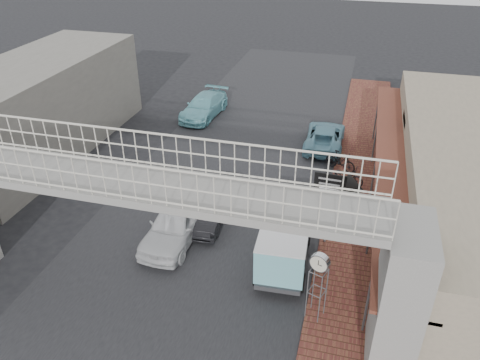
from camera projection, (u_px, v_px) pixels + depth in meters
The scene contains 15 objects.
ground at pixel (194, 243), 19.32m from camera, with size 120.00×120.00×0.00m, color black.
road_strip at pixel (194, 243), 19.31m from camera, with size 10.00×60.00×0.01m, color black.
sidewalk at pixel (358, 224), 20.33m from camera, with size 3.00×40.00×0.10m, color brown.
shophouse_row at pixel (477, 188), 19.17m from camera, with size 7.20×18.00×4.00m.
footbridge at pixel (145, 239), 14.38m from camera, with size 16.40×2.40×6.34m.
building_far_left at pixel (39, 108), 25.50m from camera, with size 5.00×14.00×5.00m, color gray.
white_hatchback at pixel (176, 223), 19.22m from camera, with size 1.81×4.51×1.54m, color silver.
dark_sedan at pixel (210, 208), 20.41m from camera, with size 1.36×3.89×1.28m, color black.
angkot_curb at pixel (325, 136), 26.72m from camera, with size 2.09×4.53×1.26m, color #679FB2.
angkot_far at pixel (204, 106), 30.60m from camera, with size 1.93×4.74×1.38m, color #73BDC8.
angkot_van at pixel (285, 239), 17.54m from camera, with size 2.03×4.06×1.94m.
motorcycle_near at pixel (344, 176), 22.90m from camera, with size 0.67×1.91×1.00m, color black.
motorcycle_far at pixel (340, 161), 24.18m from camera, with size 0.49×1.73×1.04m, color black.
street_clock at pixel (320, 265), 14.69m from camera, with size 0.67×0.63×2.61m.
arrow_sign at pixel (352, 190), 17.67m from camera, with size 1.92×1.22×3.29m.
Camera 1 is at (5.81, -14.31, 12.04)m, focal length 35.00 mm.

